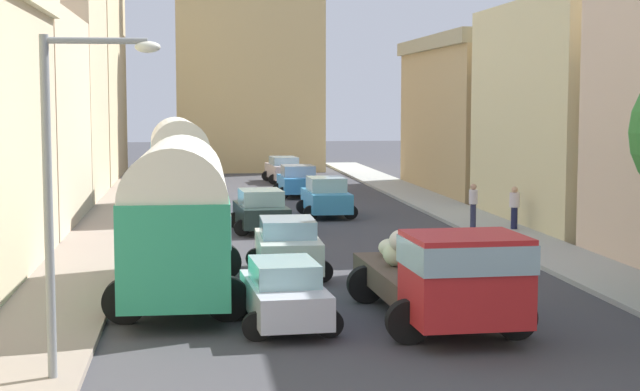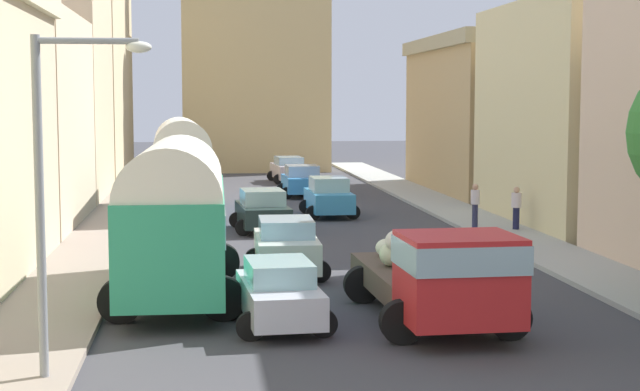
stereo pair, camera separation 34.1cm
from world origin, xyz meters
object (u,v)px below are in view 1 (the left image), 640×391
object	(u,v)px
pedestrian_0	(514,206)
car_5	(261,210)
car_0	(326,197)
car_4	(288,247)
pedestrian_1	(473,204)
car_1	(298,181)
car_2	(284,169)
parked_bus_1	(178,161)
cargo_truck_0	(445,274)
parked_bus_0	(178,212)
streetlamp_near	(66,174)
car_3	(284,293)

from	to	relation	value
pedestrian_0	car_5	bearing A→B (deg)	170.09
car_0	car_5	bearing A→B (deg)	-125.56
car_4	pedestrian_1	size ratio (longest dim) A/B	2.09
car_0	car_1	xyz separation A→B (m)	(-0.26, 8.65, -0.02)
car_2	car_0	bearing A→B (deg)	-89.43
parked_bus_1	pedestrian_1	distance (m)	13.16
cargo_truck_0	car_1	size ratio (longest dim) A/B	1.85
parked_bus_1	car_2	xyz separation A→B (m)	(6.06, 15.69, -1.51)
parked_bus_0	car_2	bearing A→B (deg)	80.28
car_1	pedestrian_0	size ratio (longest dim) A/B	2.15
car_4	streetlamp_near	xyz separation A→B (m)	(-4.79, -10.07, 2.86)
car_4	car_3	bearing A→B (deg)	-96.31
car_4	cargo_truck_0	bearing A→B (deg)	-68.02
car_3	car_0	bearing A→B (deg)	79.52
car_3	car_1	bearing A→B (deg)	83.17
cargo_truck_0	streetlamp_near	size ratio (longest dim) A/B	1.14
cargo_truck_0	car_0	distance (m)	20.51
parked_bus_0	pedestrian_0	world-z (taller)	parked_bus_0
parked_bus_1	car_2	size ratio (longest dim) A/B	2.00
car_3	pedestrian_0	bearing A→B (deg)	54.55
pedestrian_1	streetlamp_near	size ratio (longest dim) A/B	0.30
car_4	pedestrian_1	xyz separation A→B (m)	(7.86, 8.37, 0.22)
cargo_truck_0	pedestrian_0	bearing A→B (deg)	65.92
streetlamp_near	car_1	bearing A→B (deg)	76.93
parked_bus_1	cargo_truck_0	xyz separation A→B (m)	(5.98, -22.14, -1.12)
pedestrian_0	pedestrian_1	size ratio (longest dim) A/B	0.96
cargo_truck_0	car_5	bearing A→B (deg)	99.92
cargo_truck_0	car_5	xyz separation A→B (m)	(-2.83, 16.20, -0.39)
parked_bus_1	car_3	xyz separation A→B (m)	(2.55, -21.54, -1.56)
cargo_truck_0	car_5	distance (m)	16.45
car_0	streetlamp_near	xyz separation A→B (m)	(-7.78, -23.76, 2.85)
car_2	pedestrian_0	world-z (taller)	pedestrian_0
streetlamp_near	car_0	bearing A→B (deg)	71.86
car_5	streetlamp_near	world-z (taller)	streetlamp_near
parked_bus_0	car_3	bearing A→B (deg)	-54.89
car_5	pedestrian_0	world-z (taller)	pedestrian_0
cargo_truck_0	car_1	distance (m)	29.16
parked_bus_0	car_0	world-z (taller)	parked_bus_0
car_1	car_3	distance (m)	28.77
car_0	pedestrian_1	world-z (taller)	pedestrian_1
parked_bus_0	car_0	xyz separation A→B (m)	(5.99, 16.63, -1.35)
car_2	parked_bus_0	bearing A→B (deg)	-99.72
parked_bus_0	pedestrian_1	distance (m)	15.71
car_3	car_4	distance (m)	6.25
car_5	streetlamp_near	xyz separation A→B (m)	(-4.70, -19.45, 2.89)
pedestrian_0	streetlamp_near	distance (m)	22.85
parked_bus_1	streetlamp_near	world-z (taller)	streetlamp_near
car_5	streetlamp_near	bearing A→B (deg)	-103.59
pedestrian_0	pedestrian_1	world-z (taller)	pedestrian_1
car_0	car_2	size ratio (longest dim) A/B	0.86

